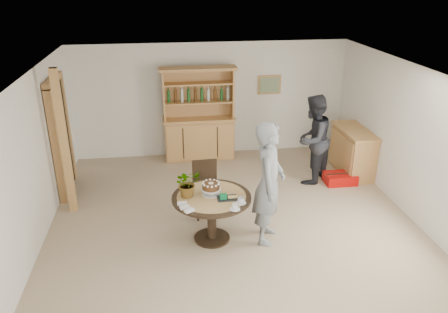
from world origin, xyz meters
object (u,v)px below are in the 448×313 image
dining_chair (206,185)px  teen_boy (269,183)px  adult_person (312,139)px  sideboard (353,151)px  hutch (199,128)px  dining_table (212,205)px  red_suitcase (340,178)px

dining_chair → teen_boy: size_ratio=0.49×
dining_chair → adult_person: adult_person is taller
sideboard → teen_boy: 3.17m
hutch → dining_chair: 2.46m
sideboard → teen_boy: size_ratio=0.66×
dining_chair → teen_boy: 1.33m
dining_table → red_suitcase: 3.20m
dining_chair → dining_table: bearing=-93.0°
teen_boy → adult_person: bearing=-15.1°
hutch → dining_table: (-0.10, -3.28, -0.08)m
hutch → sideboard: size_ratio=1.62×
hutch → dining_chair: bearing=-92.5°
sideboard → dining_chair: 3.37m
dining_chair → adult_person: size_ratio=0.54×
dining_chair → red_suitcase: size_ratio=1.57×
red_suitcase → hutch: bearing=147.4°
dining_chair → sideboard: bearing=17.6°
adult_person → red_suitcase: adult_person is taller
hutch → teen_boy: (0.75, -3.38, 0.27)m
sideboard → adult_person: bearing=-165.1°
adult_person → hutch: bearing=-79.9°
dining_table → teen_boy: teen_boy is taller
dining_table → adult_person: size_ratio=0.68×
red_suitcase → dining_table: bearing=-149.7°
adult_person → red_suitcase: bearing=117.4°
sideboard → teen_boy: (-2.29, -2.14, 0.48)m
sideboard → red_suitcase: bearing=-132.5°
dining_table → sideboard: bearing=32.9°
dining_table → red_suitcase: size_ratio=2.00×
adult_person → red_suitcase: 0.98m
hutch → sideboard: 3.29m
dining_table → teen_boy: bearing=-6.7°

